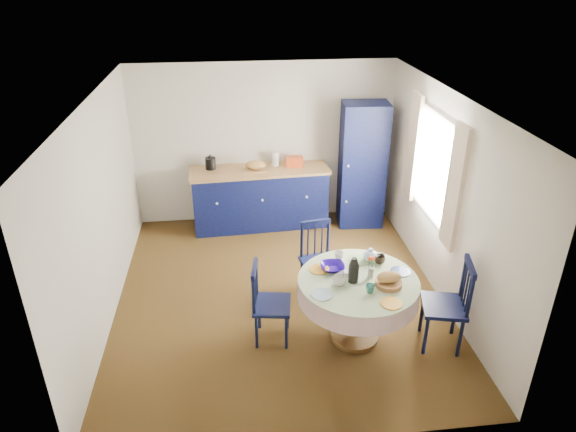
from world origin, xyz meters
name	(u,v)px	position (x,y,z in m)	size (l,w,h in m)	color
floor	(279,294)	(0.00, 0.00, 0.00)	(4.50, 4.50, 0.00)	black
ceiling	(277,99)	(0.00, 0.00, 2.50)	(4.50, 4.50, 0.00)	white
wall_back	(264,144)	(0.00, 2.25, 1.25)	(4.00, 0.02, 2.50)	beige
wall_left	(101,215)	(-2.00, 0.00, 1.25)	(0.02, 4.50, 2.50)	beige
wall_right	(444,197)	(2.00, 0.00, 1.25)	(0.02, 4.50, 2.50)	beige
window	(434,167)	(1.95, 0.30, 1.52)	(0.10, 1.74, 1.45)	white
kitchen_counter	(260,196)	(-0.10, 1.96, 0.49)	(2.16, 0.78, 1.19)	black
pantry_cabinet	(362,166)	(1.48, 1.85, 0.97)	(0.71, 0.53, 1.95)	black
dining_table	(358,289)	(0.76, -0.92, 0.66)	(1.29, 1.29, 1.06)	brown
chair_left	(268,303)	(-0.20, -0.81, 0.48)	(0.46, 0.47, 0.94)	black
chair_far	(318,259)	(0.49, 0.00, 0.49)	(0.49, 0.48, 0.96)	black
chair_right	(448,304)	(1.70, -1.13, 0.53)	(0.54, 0.56, 1.05)	black
mug_a	(339,281)	(0.53, -0.99, 0.83)	(0.13, 0.13, 0.10)	silver
mug_b	(370,289)	(0.81, -1.16, 0.82)	(0.10, 0.10, 0.09)	#2C6E65
mug_c	(380,260)	(1.07, -0.63, 0.83)	(0.12, 0.12, 0.10)	black
mug_d	(339,256)	(0.63, -0.51, 0.83)	(0.11, 0.11, 0.10)	silver
cobalt_bowl	(332,267)	(0.52, -0.70, 0.81)	(0.26, 0.26, 0.06)	#190679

